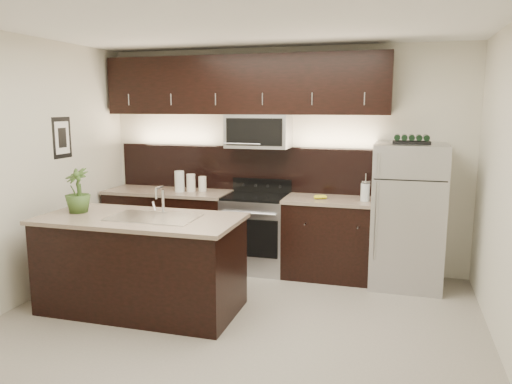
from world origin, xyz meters
TOP-DOWN VIEW (x-y plane):
  - ground at (0.00, 0.00)m, footprint 4.50×4.50m
  - room_walls at (-0.11, -0.04)m, footprint 4.52×4.02m
  - counter_run at (-0.46, 1.69)m, footprint 3.51×0.65m
  - upper_fixtures at (-0.43, 1.84)m, footprint 3.49×0.40m
  - island at (-1.00, 0.20)m, footprint 1.96×0.96m
  - sink_faucet at (-0.85, 0.21)m, footprint 0.84×0.50m
  - refrigerator at (1.52, 1.63)m, footprint 0.77×0.69m
  - wine_rack at (1.52, 1.63)m, footprint 0.39×0.24m
  - plant at (-1.69, 0.21)m, footprint 0.30×0.30m
  - canisters at (-1.13, 1.68)m, footprint 0.37×0.22m
  - french_press at (1.05, 1.64)m, footprint 0.11×0.11m
  - bananas at (0.49, 1.61)m, footprint 0.20×0.18m

SIDE VIEW (x-z plane):
  - ground at x=0.00m, z-range 0.00..0.00m
  - counter_run at x=-0.46m, z-range 0.00..0.94m
  - island at x=-1.00m, z-range 0.00..0.94m
  - refrigerator at x=1.52m, z-range 0.00..1.60m
  - sink_faucet at x=-0.85m, z-range 0.81..1.10m
  - bananas at x=0.49m, z-range 0.94..0.99m
  - french_press at x=1.05m, z-range 0.90..1.21m
  - canisters at x=-1.13m, z-range 0.92..1.19m
  - plant at x=-1.69m, z-range 0.94..1.39m
  - wine_rack at x=1.52m, z-range 1.59..1.69m
  - room_walls at x=-0.11m, z-range 0.34..3.05m
  - upper_fixtures at x=-0.43m, z-range 1.31..2.97m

